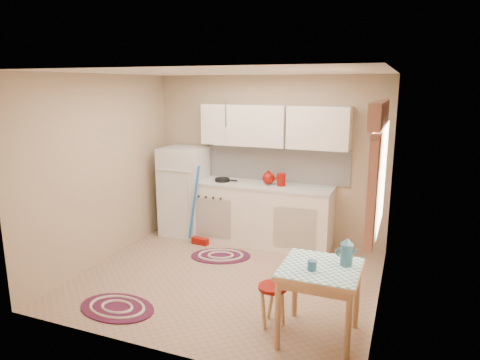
# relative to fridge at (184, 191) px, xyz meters

# --- Properties ---
(room_shell) EXTENTS (3.64, 3.60, 2.52)m
(room_shell) POSITION_rel_fridge_xyz_m (1.43, -1.01, 0.90)
(room_shell) COLOR tan
(room_shell) RESTS_ON ground
(fridge) EXTENTS (0.65, 0.60, 1.40)m
(fridge) POSITION_rel_fridge_xyz_m (0.00, 0.00, 0.00)
(fridge) COLOR silver
(fridge) RESTS_ON ground
(broom) EXTENTS (0.29, 0.15, 1.20)m
(broom) POSITION_rel_fridge_xyz_m (0.44, -0.35, -0.10)
(broom) COLOR blue
(broom) RESTS_ON ground
(base_cabinets) EXTENTS (2.25, 0.60, 0.88)m
(base_cabinets) POSITION_rel_fridge_xyz_m (1.20, 0.05, -0.26)
(base_cabinets) COLOR white
(base_cabinets) RESTS_ON ground
(countertop) EXTENTS (2.27, 0.62, 0.04)m
(countertop) POSITION_rel_fridge_xyz_m (1.20, 0.05, 0.20)
(countertop) COLOR beige
(countertop) RESTS_ON base_cabinets
(frying_pan) EXTENTS (0.23, 0.23, 0.05)m
(frying_pan) POSITION_rel_fridge_xyz_m (0.66, 0.00, 0.24)
(frying_pan) COLOR black
(frying_pan) RESTS_ON countertop
(red_kettle) EXTENTS (0.21, 0.19, 0.20)m
(red_kettle) POSITION_rel_fridge_xyz_m (1.38, 0.05, 0.32)
(red_kettle) COLOR #860B04
(red_kettle) RESTS_ON countertop
(red_canister) EXTENTS (0.13, 0.13, 0.16)m
(red_canister) POSITION_rel_fridge_xyz_m (1.58, 0.05, 0.30)
(red_canister) COLOR #860B04
(red_canister) RESTS_ON countertop
(table) EXTENTS (0.72, 0.72, 0.72)m
(table) POSITION_rel_fridge_xyz_m (2.59, -2.11, -0.34)
(table) COLOR tan
(table) RESTS_ON ground
(stool) EXTENTS (0.38, 0.38, 0.42)m
(stool) POSITION_rel_fridge_xyz_m (2.12, -2.05, -0.49)
(stool) COLOR #860B04
(stool) RESTS_ON ground
(coffee_pot) EXTENTS (0.16, 0.15, 0.28)m
(coffee_pot) POSITION_rel_fridge_xyz_m (2.80, -1.99, 0.16)
(coffee_pot) COLOR #295D7F
(coffee_pot) RESTS_ON table
(mug) EXTENTS (0.09, 0.09, 0.10)m
(mug) POSITION_rel_fridge_xyz_m (2.53, -2.21, 0.07)
(mug) COLOR #295D7F
(mug) RESTS_ON table
(rug_center) EXTENTS (0.98, 0.81, 0.02)m
(rug_center) POSITION_rel_fridge_xyz_m (0.93, -0.66, -0.69)
(rug_center) COLOR maroon
(rug_center) RESTS_ON ground
(rug_left) EXTENTS (0.91, 0.63, 0.02)m
(rug_left) POSITION_rel_fridge_xyz_m (0.47, -2.38, -0.69)
(rug_left) COLOR maroon
(rug_left) RESTS_ON ground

